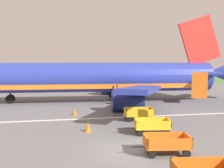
{
  "coord_description": "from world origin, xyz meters",
  "views": [
    {
      "loc": [
        -3.69,
        -14.03,
        5.18
      ],
      "look_at": [
        1.21,
        12.31,
        2.8
      ],
      "focal_mm": 41.1,
      "sensor_mm": 36.0,
      "label": 1
    }
  ],
  "objects": [
    {
      "name": "airplane",
      "position": [
        1.22,
        18.25,
        3.05
      ],
      "size": [
        37.65,
        30.24,
        11.34
      ],
      "color": "#28389E",
      "rests_on": "ground"
    },
    {
      "name": "ground_plane",
      "position": [
        0.0,
        0.0,
        0.0
      ],
      "size": [
        220.0,
        220.0,
        0.0
      ],
      "primitive_type": "plane",
      "color": "slate"
    },
    {
      "name": "apron_stripe",
      "position": [
        0.0,
        8.74,
        0.01
      ],
      "size": [
        120.0,
        0.36,
        0.01
      ],
      "primitive_type": "cube",
      "color": "silver",
      "rests_on": "ground"
    },
    {
      "name": "baggage_cart_third_in_row",
      "position": [
        2.41,
        3.1,
        0.6
      ],
      "size": [
        3.62,
        1.75,
        1.07
      ],
      "color": "gold",
      "rests_on": "ground"
    },
    {
      "name": "baggage_cart_second_in_row",
      "position": [
        1.86,
        -0.89,
        0.6
      ],
      "size": [
        3.62,
        1.73,
        1.07
      ],
      "color": "orange",
      "rests_on": "ground"
    },
    {
      "name": "baggage_cart_fourth_in_row",
      "position": [
        2.69,
        7.38,
        0.6
      ],
      "size": [
        3.6,
        1.61,
        1.07
      ],
      "color": "gold",
      "rests_on": "ground"
    },
    {
      "name": "traffic_cone_mid_apron",
      "position": [
        -2.06,
        4.52,
        0.34
      ],
      "size": [
        0.52,
        0.52,
        0.68
      ],
      "primitive_type": "cone",
      "color": "orange",
      "rests_on": "ground"
    },
    {
      "name": "grass_strip",
      "position": [
        0.0,
        55.85,
        0.03
      ],
      "size": [
        220.0,
        28.0,
        0.06
      ],
      "primitive_type": "cube",
      "color": "#477A38",
      "rests_on": "ground"
    },
    {
      "name": "traffic_cone_near_plane",
      "position": [
        -2.79,
        10.66,
        0.29
      ],
      "size": [
        0.45,
        0.45,
        0.59
      ],
      "primitive_type": "cone",
      "color": "orange",
      "rests_on": "ground"
    }
  ]
}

